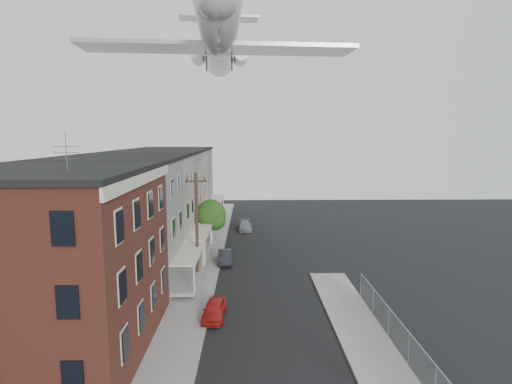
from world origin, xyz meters
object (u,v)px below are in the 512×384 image
car_near (214,309)px  car_mid (225,257)px  street_tree (212,216)px  airplane (219,41)px  utility_pole (197,225)px  car_far (245,226)px

car_near → car_mid: car_mid is taller
street_tree → airplane: (1.13, -2.25, 17.49)m
utility_pole → airplane: 18.05m
car_near → airplane: bearing=95.8°
car_mid → car_far: size_ratio=0.90×
car_mid → airplane: airplane is taller
car_far → car_near: bearing=-96.9°
car_mid → airplane: 20.63m
car_near → airplane: 25.21m
car_far → street_tree: bearing=-117.1°
car_far → airplane: airplane is taller
utility_pole → airplane: (1.46, 7.68, 16.27)m
utility_pole → car_mid: size_ratio=2.49×
utility_pole → airplane: airplane is taller
car_mid → car_far: (1.80, 13.26, -0.01)m
utility_pole → car_far: bearing=77.8°
street_tree → car_near: street_tree is taller
car_near → car_mid: bearing=93.7°
street_tree → car_near: bearing=-84.4°
airplane → car_mid: bearing=-80.9°
street_tree → car_mid: (1.67, -5.62, -2.86)m
street_tree → airplane: 17.67m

